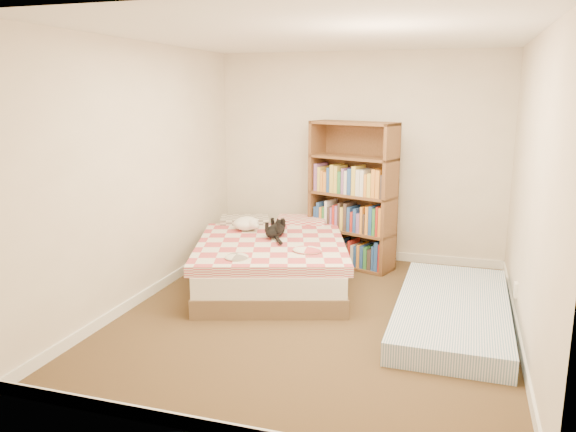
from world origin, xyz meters
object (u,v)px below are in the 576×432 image
(black_cat, at_px, (277,230))
(floor_mattress, at_px, (452,311))
(bed, at_px, (273,260))
(white_dog, at_px, (247,224))
(bookshelf, at_px, (352,215))

(black_cat, bearing_deg, floor_mattress, -22.52)
(bed, distance_m, white_dog, 0.55)
(white_dog, bearing_deg, bed, -46.76)
(bed, height_order, bookshelf, bookshelf)
(black_cat, relative_size, white_dog, 1.79)
(bookshelf, bearing_deg, white_dog, -129.35)
(bed, bearing_deg, bookshelf, 33.78)
(floor_mattress, bearing_deg, white_dog, 162.30)
(bed, bearing_deg, black_cat, 60.25)
(bed, distance_m, floor_mattress, 1.98)
(bed, xyz_separation_m, floor_mattress, (1.90, -0.53, -0.16))
(black_cat, distance_m, white_dog, 0.43)
(black_cat, bearing_deg, bookshelf, 44.88)
(bookshelf, xyz_separation_m, black_cat, (-0.68, -0.79, -0.04))
(bookshelf, bearing_deg, black_cat, -110.78)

